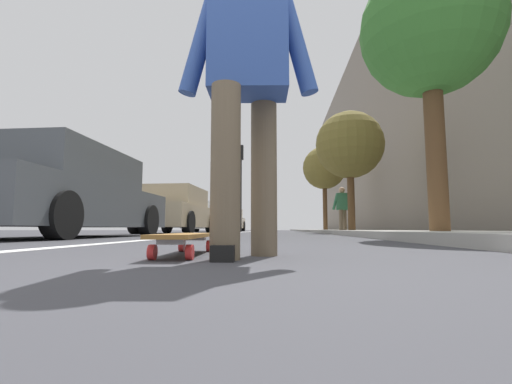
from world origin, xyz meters
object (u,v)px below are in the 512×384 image
Objects in this scene: parked_car_mid at (177,211)px; parked_car_end at (228,220)px; skater_person at (247,73)px; skateboard at (185,238)px; street_tree_near at (429,31)px; street_tree_far at (324,168)px; traffic_light at (241,172)px; street_tree_mid at (350,145)px; parked_car_near at (66,195)px; parked_car_far at (208,218)px; pedestrian_distant at (342,207)px.

parked_car_end is (12.03, 0.02, 0.00)m from parked_car_mid.
skateboard is at bearing 66.63° from skater_person.
street_tree_near reaches higher than parked_car_mid.
street_tree_far reaches higher than skateboard.
traffic_light is at bearing 5.24° from skateboard.
street_tree_near is at bearing 180.00° from street_tree_far.
skater_person is 11.51m from street_tree_mid.
parked_car_mid is at bearing -1.87° from parked_car_near.
street_tree_near is at bearing -180.00° from street_tree_mid.
street_tree_mid reaches higher than skater_person.
skateboard is 5.00m from parked_car_near.
parked_car_mid is 6.51m from street_tree_mid.
parked_car_far is at bearing 127.98° from traffic_light.
skateboard is 0.50× the size of pedestrian_distant.
parked_car_far is 2.70× the size of pedestrian_distant.
street_tree_far is at bearing -9.61° from skateboard.
traffic_light is 1.08× the size of street_tree_mid.
parked_car_near is at bearing 156.48° from street_tree_far.
parked_car_near is 9.58m from street_tree_mid.
pedestrian_distant reaches higher than parked_car_near.
street_tree_near is at bearing -160.75° from traffic_light.
skateboard is 6.01m from street_tree_near.
parked_car_near is at bearing 138.51° from street_tree_mid.
street_tree_near is at bearing -152.98° from parked_car_far.
traffic_light is at bearing 36.02° from street_tree_mid.
parked_car_mid is at bearing -179.92° from parked_car_end.
skateboard is 16.30m from parked_car_far.
street_tree_far reaches higher than parked_car_far.
parked_car_near is 5.86m from parked_car_mid.
parked_car_near reaches higher than parked_car_far.
street_tree_near is at bearing -89.36° from parked_car_near.
parked_car_end is at bearing 8.48° from skater_person.
parked_car_end is at bearing 0.08° from parked_car_mid.
parked_car_end is at bearing 29.34° from pedestrian_distant.
traffic_light is 1.02× the size of street_tree_near.
street_tree_mid reaches higher than skateboard.
skater_person is 11.92m from pedestrian_distant.
street_tree_near is 1.06× the size of street_tree_mid.
parked_car_far is at bearing 0.00° from parked_car_near.
skateboard is at bearing -172.36° from parked_car_end.
street_tree_far reaches higher than parked_car_near.
skater_person is 0.36× the size of parked_car_far.
parked_car_far is (6.26, 0.19, -0.03)m from parked_car_mid.
skater_person is 0.38× the size of parked_car_mid.
parked_car_end is 0.90× the size of traffic_light.
skater_person is at bearing 171.53° from street_tree_far.
skater_person is at bearing -161.81° from parked_car_mid.
street_tree_near is (4.10, -2.70, 2.51)m from skater_person.
traffic_light reaches higher than pedestrian_distant.
parked_car_far is 1.08× the size of parked_car_end.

